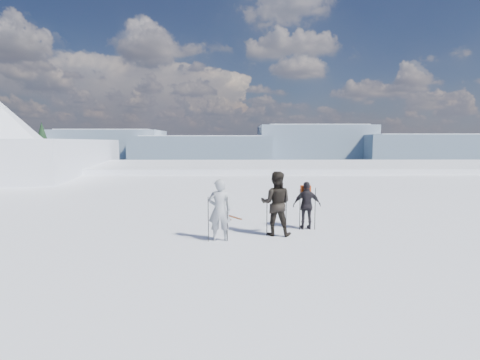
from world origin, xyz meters
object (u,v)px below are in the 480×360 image
object	(u,v)px
skier_dark	(276,203)
skier_pack	(307,205)
skier_grey	(219,210)
skis_loose	(227,216)

from	to	relation	value
skier_dark	skier_pack	world-z (taller)	skier_dark
skier_grey	skier_dark	world-z (taller)	skier_dark
skier_dark	skis_loose	distance (m)	3.46
skier_pack	skis_loose	size ratio (longest dim) A/B	0.93
skier_dark	skier_grey	bearing A→B (deg)	31.49
skier_dark	skis_loose	xyz separation A→B (m)	(-1.55, 2.94, -0.96)
skier_grey	skier_pack	world-z (taller)	skier_grey
skier_dark	skier_pack	size ratio (longest dim) A/B	1.26
skier_grey	skis_loose	xyz separation A→B (m)	(0.14, 3.55, -0.88)
skier_grey	skier_dark	bearing A→B (deg)	-162.79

